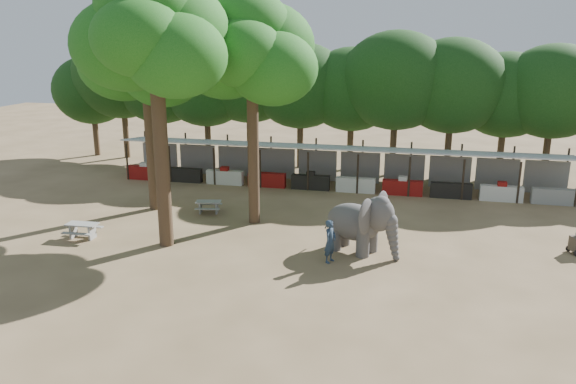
% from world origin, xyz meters
% --- Properties ---
extents(ground, '(100.00, 100.00, 0.00)m').
position_xyz_m(ground, '(0.00, 0.00, 0.00)').
color(ground, brown).
rests_on(ground, ground).
extents(vendor_stalls, '(28.00, 2.99, 2.80)m').
position_xyz_m(vendor_stalls, '(-0.00, 13.84, 1.18)').
color(vendor_stalls, '#B0B3B8').
rests_on(vendor_stalls, ground).
extents(yard_tree_left, '(7.10, 6.90, 11.02)m').
position_xyz_m(yard_tree_left, '(-9.13, 7.19, 8.20)').
color(yard_tree_left, '#332316').
rests_on(yard_tree_left, ground).
extents(yard_tree_center, '(7.10, 6.90, 12.04)m').
position_xyz_m(yard_tree_center, '(-6.13, 2.19, 9.21)').
color(yard_tree_center, '#332316').
rests_on(yard_tree_center, ground).
extents(yard_tree_back, '(7.10, 6.90, 11.36)m').
position_xyz_m(yard_tree_back, '(-3.13, 6.19, 8.54)').
color(yard_tree_back, '#332316').
rests_on(yard_tree_back, ground).
extents(backdrop_trees, '(46.46, 5.95, 8.33)m').
position_xyz_m(backdrop_trees, '(0.00, 19.00, 5.51)').
color(backdrop_trees, '#332316').
rests_on(backdrop_trees, ground).
extents(elephant, '(3.66, 2.84, 2.73)m').
position_xyz_m(elephant, '(2.76, 3.08, 1.36)').
color(elephant, '#413F3E').
rests_on(elephant, ground).
extents(handler, '(0.65, 0.78, 1.84)m').
position_xyz_m(handler, '(1.59, 1.68, 0.92)').
color(handler, '#26384C').
rests_on(handler, ground).
extents(picnic_table_near, '(1.51, 1.37, 0.73)m').
position_xyz_m(picnic_table_near, '(-10.21, 1.89, 0.48)').
color(picnic_table_near, gray).
rests_on(picnic_table_near, ground).
extents(picnic_table_far, '(1.55, 1.45, 0.66)m').
position_xyz_m(picnic_table_far, '(-5.84, 6.92, 0.43)').
color(picnic_table_far, gray).
rests_on(picnic_table_far, ground).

